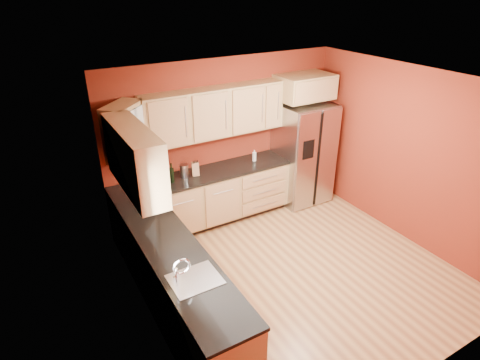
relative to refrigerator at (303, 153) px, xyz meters
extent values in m
plane|color=#97603A|center=(-1.35, -1.62, -0.89)|extent=(4.00, 4.00, 0.00)
plane|color=silver|center=(-1.35, -1.62, 1.71)|extent=(4.00, 4.00, 0.00)
cube|color=maroon|center=(-1.35, 0.38, 0.41)|extent=(4.00, 0.04, 2.60)
cube|color=maroon|center=(-1.35, -3.62, 0.41)|extent=(4.00, 0.04, 2.60)
cube|color=maroon|center=(-3.35, -1.62, 0.41)|extent=(0.04, 4.00, 2.60)
cube|color=maroon|center=(0.65, -1.62, 0.41)|extent=(0.04, 4.00, 2.60)
cube|color=#A67C50|center=(-1.90, 0.07, -0.45)|extent=(2.90, 0.60, 0.88)
cube|color=#A67C50|center=(-3.05, -1.62, -0.45)|extent=(0.60, 2.80, 0.88)
cube|color=black|center=(-1.90, 0.06, 0.01)|extent=(2.90, 0.62, 0.04)
cube|color=black|center=(-3.04, -1.62, 0.01)|extent=(0.62, 2.80, 0.04)
cube|color=#A67C50|center=(-1.60, 0.21, 0.94)|extent=(2.30, 0.33, 0.75)
cube|color=#A67C50|center=(-3.19, -0.90, 0.94)|extent=(0.33, 1.35, 0.75)
cube|color=#A67C50|center=(-3.02, 0.04, 0.94)|extent=(0.67, 0.67, 0.75)
cube|color=#A67C50|center=(0.00, 0.07, 1.16)|extent=(0.92, 0.60, 0.40)
cube|color=silver|center=(0.00, 0.00, 0.00)|extent=(0.90, 0.75, 1.78)
cube|color=white|center=(-3.33, -2.12, 0.66)|extent=(0.03, 0.90, 1.00)
cylinder|color=silver|center=(-2.71, 0.01, 0.12)|extent=(0.14, 0.14, 0.18)
cylinder|color=silver|center=(-2.21, 0.10, 0.14)|extent=(0.15, 0.15, 0.21)
cube|color=tan|center=(-2.03, 0.08, 0.13)|extent=(0.13, 0.12, 0.21)
cylinder|color=white|center=(-0.95, 0.09, 0.12)|extent=(0.06, 0.06, 0.19)
camera|label=1|loc=(-4.24, -5.09, 2.75)|focal=30.00mm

